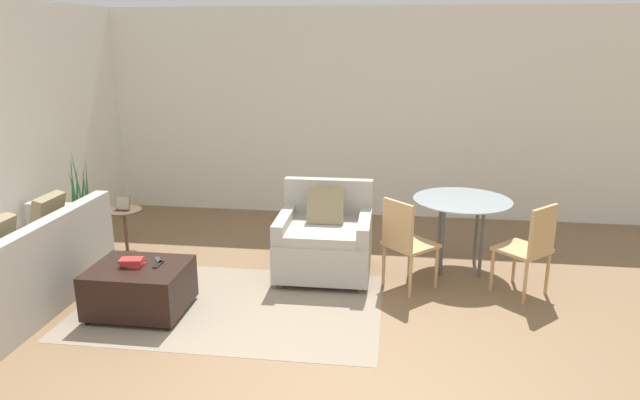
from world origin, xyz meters
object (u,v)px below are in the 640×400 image
at_px(dining_table, 462,209).
at_px(side_table, 125,223).
at_px(potted_plant, 83,231).
at_px(dining_chair_near_left, 405,238).
at_px(couch, 21,273).
at_px(dining_chair_near_right, 531,244).
at_px(armchair, 325,240).
at_px(ottoman, 140,287).
at_px(tv_remote_primary, 158,260).
at_px(picture_frame, 123,203).
at_px(book_stack, 132,262).
at_px(tv_remote_secondary, 158,264).

bearing_deg(dining_table, side_table, -178.60).
bearing_deg(potted_plant, dining_chair_near_left, -7.76).
xyz_separation_m(couch, dining_chair_near_right, (4.60, 0.81, 0.21)).
xyz_separation_m(dining_chair_near_left, dining_chair_near_right, (1.16, 0.00, 0.00)).
distance_m(armchair, dining_chair_near_right, 1.99).
height_order(ottoman, dining_table, dining_table).
bearing_deg(tv_remote_primary, side_table, 127.56).
xyz_separation_m(tv_remote_primary, side_table, (-0.88, 1.14, -0.07)).
height_order(armchair, picture_frame, armchair).
xyz_separation_m(tv_remote_primary, picture_frame, (-0.88, 1.14, 0.17)).
distance_m(book_stack, tv_remote_secondary, 0.22).
height_order(tv_remote_primary, dining_chair_near_right, dining_chair_near_right).
height_order(couch, dining_table, couch).
xyz_separation_m(tv_remote_secondary, dining_chair_near_right, (3.31, 0.75, 0.08)).
height_order(armchair, book_stack, armchair).
height_order(side_table, picture_frame, picture_frame).
xyz_separation_m(book_stack, tv_remote_secondary, (0.21, 0.05, -0.03)).
relative_size(tv_remote_secondary, picture_frame, 0.98).
relative_size(armchair, side_table, 1.78).
relative_size(tv_remote_secondary, dining_chair_near_left, 0.18).
height_order(tv_remote_primary, side_table, side_table).
bearing_deg(dining_chair_near_right, couch, -170.01).
bearing_deg(armchair, dining_chair_near_left, -18.84).
relative_size(armchair, dining_chair_near_right, 1.05).
xyz_separation_m(ottoman, picture_frame, (-0.76, 1.30, 0.37)).
xyz_separation_m(couch, dining_table, (4.02, 1.39, 0.36)).
xyz_separation_m(picture_frame, dining_table, (3.65, 0.09, 0.05)).
relative_size(armchair, dining_table, 0.94).
bearing_deg(book_stack, couch, -179.79).
xyz_separation_m(couch, book_stack, (1.07, 0.00, 0.17)).
bearing_deg(picture_frame, book_stack, -61.28).
relative_size(couch, book_stack, 8.77).
relative_size(armchair, book_stack, 4.44).
relative_size(picture_frame, dining_chair_near_right, 0.19).
distance_m(couch, dining_chair_near_left, 3.54).
xyz_separation_m(book_stack, dining_table, (2.94, 1.39, 0.19)).
height_order(armchair, dining_chair_near_right, armchair).
relative_size(tv_remote_secondary, side_table, 0.31).
bearing_deg(armchair, dining_chair_near_right, -7.95).
bearing_deg(tv_remote_secondary, side_table, 126.60).
bearing_deg(tv_remote_secondary, dining_chair_near_right, 12.80).
xyz_separation_m(ottoman, potted_plant, (-1.26, 1.29, 0.03)).
height_order(armchair, ottoman, armchair).
height_order(couch, tv_remote_primary, couch).
bearing_deg(side_table, book_stack, -61.28).
bearing_deg(dining_table, armchair, -167.54).
bearing_deg(tv_remote_secondary, armchair, 37.31).
distance_m(couch, picture_frame, 1.38).
relative_size(side_table, picture_frame, 3.17).
height_order(book_stack, dining_table, dining_table).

